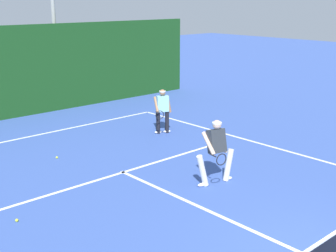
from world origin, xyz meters
The scene contains 8 objects.
court_line_baseline_far centered at (0.00, 11.07, 0.00)m, with size 9.54×0.10×0.01m, color white.
court_line_service centered at (0.00, 6.31, 0.00)m, with size 7.78×0.10×0.01m, color white.
court_line_centre centered at (0.00, 3.20, 0.00)m, with size 0.10×6.40×0.01m, color white.
player_near centered at (1.27, 4.15, 0.91)m, with size 1.12×0.88×1.65m.
player_far centered at (3.23, 8.38, 0.84)m, with size 0.94×0.80×1.53m.
tennis_ball centered at (-0.78, 8.48, 0.03)m, with size 0.07×0.07×0.07m, color #D1E033.
tennis_ball_extra centered at (-3.33, 5.53, 0.03)m, with size 0.07×0.07×0.07m, color #D1E033.
back_fence_windscreen centered at (0.00, 13.86, 1.77)m, with size 18.38×0.12×3.53m, color #154118.
Camera 1 is at (-6.77, -2.97, 4.48)m, focal length 48.81 mm.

